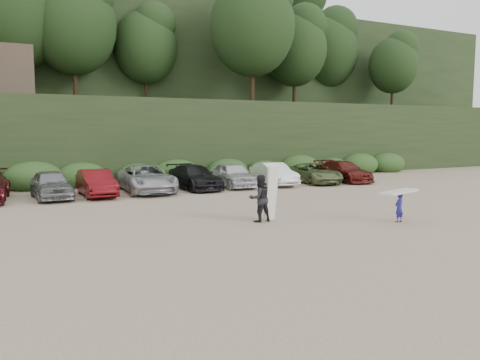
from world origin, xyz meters
TOP-DOWN VIEW (x-y plane):
  - ground at (0.00, 0.00)m, footprint 120.00×120.00m
  - hillside_backdrop at (-0.26, 35.93)m, footprint 90.00×41.50m
  - parked_cars at (-3.44, 10.04)m, footprint 33.55×6.13m
  - child_surfer at (4.24, -3.38)m, footprint 2.24×1.24m
  - adult_surfer at (-0.75, -0.81)m, footprint 1.39×0.76m

SIDE VIEW (x-z plane):
  - ground at x=0.00m, z-range 0.00..0.00m
  - parked_cars at x=-3.44m, z-range -0.06..1.58m
  - child_surfer at x=4.24m, z-range 0.23..1.53m
  - adult_surfer at x=-0.75m, z-range -0.16..2.11m
  - hillside_backdrop at x=-0.26m, z-range -2.78..25.22m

